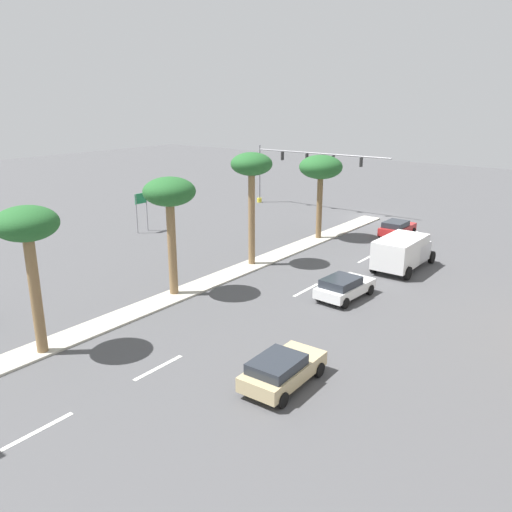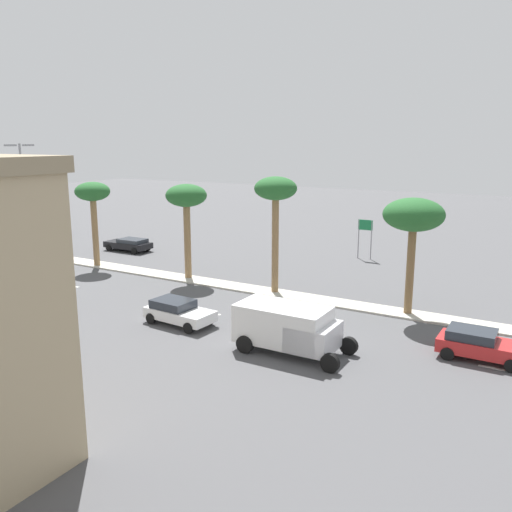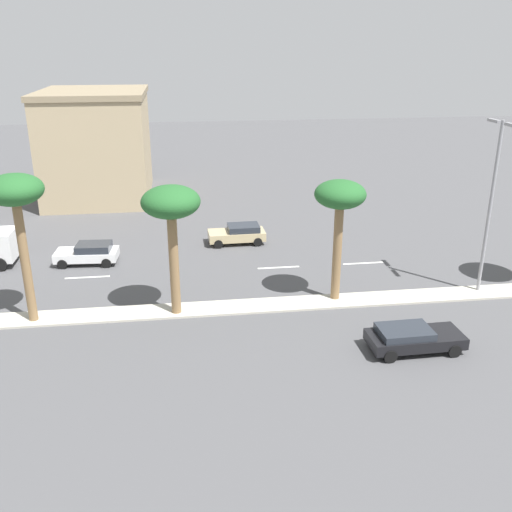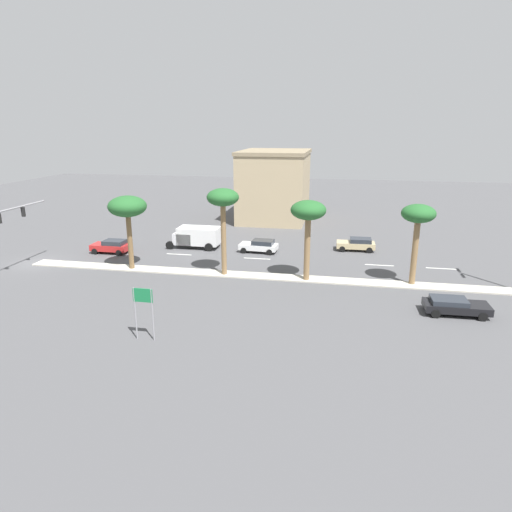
{
  "view_description": "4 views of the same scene",
  "coord_description": "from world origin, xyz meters",
  "px_view_note": "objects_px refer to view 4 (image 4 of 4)",
  "views": [
    {
      "loc": [
        -21.81,
        47.66,
        11.55
      ],
      "look_at": [
        -3.44,
        23.69,
        2.35
      ],
      "focal_mm": 36.42,
      "sensor_mm": 36.0,
      "label": 1
    },
    {
      "loc": [
        -31.29,
        2.6,
        10.37
      ],
      "look_at": [
        3.21,
        22.8,
        1.7
      ],
      "focal_mm": 37.43,
      "sensor_mm": 36.0,
      "label": 2
    },
    {
      "loc": [
        28.92,
        27.58,
        14.11
      ],
      "look_at": [
        -0.86,
        31.66,
        2.75
      ],
      "focal_mm": 40.04,
      "sensor_mm": 36.0,
      "label": 3
    },
    {
      "loc": [
        39.02,
        29.94,
        13.42
      ],
      "look_at": [
        2.36,
        22.91,
        2.65
      ],
      "focal_mm": 31.97,
      "sensor_mm": 36.0,
      "label": 4
    }
  ],
  "objects_px": {
    "palm_tree_inboard": "(418,218)",
    "sedan_tan_front": "(357,244)",
    "commercial_building": "(275,185)",
    "directional_road_sign": "(143,303)",
    "palm_tree_left": "(308,213)",
    "sedan_black_right": "(455,306)",
    "box_truck": "(196,236)",
    "palm_tree_leading": "(127,208)",
    "sedan_white_far": "(260,246)",
    "palm_tree_near": "(223,202)",
    "sedan_red_center": "(112,246)"
  },
  "relations": [
    {
      "from": "palm_tree_inboard",
      "to": "directional_road_sign",
      "type": "bearing_deg",
      "value": -52.21
    },
    {
      "from": "palm_tree_inboard",
      "to": "sedan_tan_front",
      "type": "xyz_separation_m",
      "value": [
        -10.61,
        -4.5,
        -5.21
      ]
    },
    {
      "from": "palm_tree_inboard",
      "to": "palm_tree_near",
      "type": "bearing_deg",
      "value": -88.26
    },
    {
      "from": "box_truck",
      "to": "palm_tree_leading",
      "type": "bearing_deg",
      "value": -21.61
    },
    {
      "from": "sedan_white_far",
      "to": "sedan_black_right",
      "type": "height_order",
      "value": "sedan_white_far"
    },
    {
      "from": "palm_tree_left",
      "to": "palm_tree_inboard",
      "type": "height_order",
      "value": "palm_tree_left"
    },
    {
      "from": "palm_tree_left",
      "to": "sedan_white_far",
      "type": "height_order",
      "value": "palm_tree_left"
    },
    {
      "from": "palm_tree_inboard",
      "to": "sedan_white_far",
      "type": "distance_m",
      "value": 17.68
    },
    {
      "from": "sedan_red_center",
      "to": "box_truck",
      "type": "distance_m",
      "value": 9.15
    },
    {
      "from": "box_truck",
      "to": "palm_tree_inboard",
      "type": "bearing_deg",
      "value": 69.35
    },
    {
      "from": "palm_tree_inboard",
      "to": "sedan_black_right",
      "type": "relative_size",
      "value": 1.51
    },
    {
      "from": "palm_tree_left",
      "to": "palm_tree_leading",
      "type": "bearing_deg",
      "value": -90.6
    },
    {
      "from": "palm_tree_near",
      "to": "commercial_building",
      "type": "bearing_deg",
      "value": 178.67
    },
    {
      "from": "palm_tree_left",
      "to": "palm_tree_inboard",
      "type": "xyz_separation_m",
      "value": [
        -0.62,
        9.13,
        -0.13
      ]
    },
    {
      "from": "sedan_white_far",
      "to": "box_truck",
      "type": "bearing_deg",
      "value": -94.17
    },
    {
      "from": "directional_road_sign",
      "to": "sedan_tan_front",
      "type": "bearing_deg",
      "value": 150.81
    },
    {
      "from": "directional_road_sign",
      "to": "sedan_tan_front",
      "type": "xyz_separation_m",
      "value": [
        -24.87,
        13.89,
        -1.75
      ]
    },
    {
      "from": "sedan_tan_front",
      "to": "sedan_black_right",
      "type": "distance_m",
      "value": 18.04
    },
    {
      "from": "sedan_tan_front",
      "to": "sedan_red_center",
      "type": "xyz_separation_m",
      "value": [
        6.02,
        -26.2,
        0.01
      ]
    },
    {
      "from": "palm_tree_inboard",
      "to": "box_truck",
      "type": "xyz_separation_m",
      "value": [
        -8.45,
        -22.41,
        -4.66
      ]
    },
    {
      "from": "palm_tree_leading",
      "to": "palm_tree_inboard",
      "type": "distance_m",
      "value": 25.94
    },
    {
      "from": "directional_road_sign",
      "to": "sedan_white_far",
      "type": "bearing_deg",
      "value": 171.11
    },
    {
      "from": "palm_tree_leading",
      "to": "sedan_tan_front",
      "type": "xyz_separation_m",
      "value": [
        -11.06,
        21.44,
        -5.23
      ]
    },
    {
      "from": "sedan_white_far",
      "to": "sedan_red_center",
      "type": "height_order",
      "value": "sedan_red_center"
    },
    {
      "from": "commercial_building",
      "to": "palm_tree_left",
      "type": "xyz_separation_m",
      "value": [
        26.76,
        6.98,
        1.11
      ]
    },
    {
      "from": "palm_tree_left",
      "to": "sedan_red_center",
      "type": "distance_m",
      "value": 22.82
    },
    {
      "from": "directional_road_sign",
      "to": "sedan_white_far",
      "type": "xyz_separation_m",
      "value": [
        -22.16,
        3.47,
        -1.76
      ]
    },
    {
      "from": "palm_tree_left",
      "to": "sedan_black_right",
      "type": "distance_m",
      "value": 13.7
    },
    {
      "from": "directional_road_sign",
      "to": "palm_tree_inboard",
      "type": "xyz_separation_m",
      "value": [
        -14.26,
        18.4,
        3.45
      ]
    },
    {
      "from": "directional_road_sign",
      "to": "palm_tree_leading",
      "type": "bearing_deg",
      "value": -151.37
    },
    {
      "from": "commercial_building",
      "to": "palm_tree_near",
      "type": "relative_size",
      "value": 1.59
    },
    {
      "from": "box_truck",
      "to": "sedan_black_right",
      "type": "bearing_deg",
      "value": 59.32
    },
    {
      "from": "palm_tree_left",
      "to": "directional_road_sign",
      "type": "bearing_deg",
      "value": -34.19
    },
    {
      "from": "sedan_white_far",
      "to": "sedan_red_center",
      "type": "xyz_separation_m",
      "value": [
        3.31,
        -15.77,
        0.02
      ]
    },
    {
      "from": "palm_tree_left",
      "to": "sedan_black_right",
      "type": "height_order",
      "value": "palm_tree_left"
    },
    {
      "from": "sedan_tan_front",
      "to": "box_truck",
      "type": "distance_m",
      "value": 18.05
    },
    {
      "from": "sedan_red_center",
      "to": "box_truck",
      "type": "height_order",
      "value": "box_truck"
    },
    {
      "from": "commercial_building",
      "to": "sedan_white_far",
      "type": "bearing_deg",
      "value": 3.7
    },
    {
      "from": "directional_road_sign",
      "to": "palm_tree_left",
      "type": "xyz_separation_m",
      "value": [
        -13.64,
        9.26,
        3.58
      ]
    },
    {
      "from": "sedan_white_far",
      "to": "sedan_black_right",
      "type": "bearing_deg",
      "value": 50.62
    },
    {
      "from": "palm_tree_inboard",
      "to": "box_truck",
      "type": "height_order",
      "value": "palm_tree_inboard"
    },
    {
      "from": "commercial_building",
      "to": "sedan_red_center",
      "type": "distance_m",
      "value": 26.36
    },
    {
      "from": "sedan_black_right",
      "to": "box_truck",
      "type": "height_order",
      "value": "box_truck"
    },
    {
      "from": "palm_tree_left",
      "to": "box_truck",
      "type": "xyz_separation_m",
      "value": [
        -9.07,
        -13.28,
        -4.79
      ]
    },
    {
      "from": "sedan_tan_front",
      "to": "commercial_building",
      "type": "bearing_deg",
      "value": -143.22
    },
    {
      "from": "directional_road_sign",
      "to": "commercial_building",
      "type": "relative_size",
      "value": 0.28
    },
    {
      "from": "palm_tree_left",
      "to": "sedan_tan_front",
      "type": "height_order",
      "value": "palm_tree_left"
    },
    {
      "from": "directional_road_sign",
      "to": "sedan_black_right",
      "type": "height_order",
      "value": "directional_road_sign"
    },
    {
      "from": "palm_tree_left",
      "to": "palm_tree_inboard",
      "type": "bearing_deg",
      "value": 93.91
    },
    {
      "from": "palm_tree_leading",
      "to": "commercial_building",
      "type": "bearing_deg",
      "value": 159.71
    }
  ]
}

